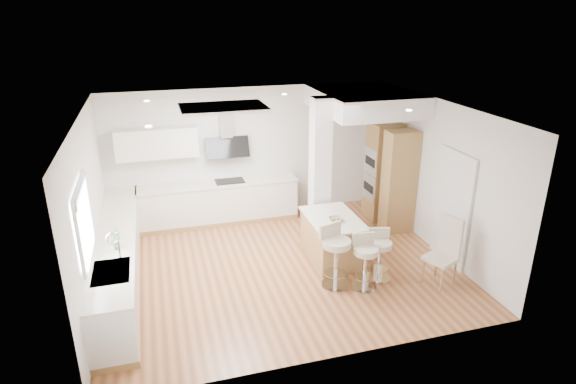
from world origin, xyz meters
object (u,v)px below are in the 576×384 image
object	(u,v)px
peninsula	(332,238)
dining_chair	(445,249)
bar_stool_a	(335,253)
bar_stool_c	(380,252)
bar_stool_b	(365,259)

from	to	relation	value
peninsula	dining_chair	bearing A→B (deg)	-40.54
bar_stool_a	bar_stool_c	bearing A→B (deg)	-18.82
peninsula	bar_stool_c	xyz separation A→B (m)	(0.50, -0.89, 0.09)
bar_stool_b	dining_chair	xyz separation A→B (m)	(1.33, -0.20, 0.10)
peninsula	bar_stool_a	xyz separation A→B (m)	(-0.29, -0.88, 0.19)
peninsula	bar_stool_b	bearing A→B (deg)	-81.89
bar_stool_a	bar_stool_b	distance (m)	0.48
peninsula	bar_stool_c	size ratio (longest dim) A/B	1.50
bar_stool_c	dining_chair	xyz separation A→B (m)	(0.98, -0.38, 0.12)
bar_stool_c	bar_stool_b	bearing A→B (deg)	-138.30
bar_stool_b	peninsula	bearing A→B (deg)	103.80
peninsula	bar_stool_a	size ratio (longest dim) A/B	1.25
bar_stool_b	dining_chair	world-z (taller)	dining_chair
peninsula	bar_stool_b	size ratio (longest dim) A/B	1.44
bar_stool_b	bar_stool_a	bearing A→B (deg)	162.19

